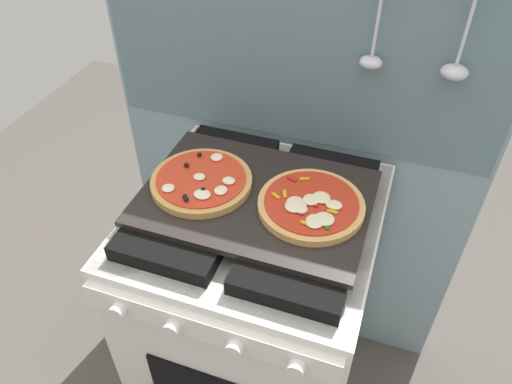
% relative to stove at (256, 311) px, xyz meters
% --- Properties ---
extents(ground_plane, '(4.00, 4.00, 0.00)m').
position_rel_stove_xyz_m(ground_plane, '(0.00, 0.00, -0.45)').
color(ground_plane, '#4C4742').
extents(kitchen_backsplash, '(1.10, 0.09, 1.55)m').
position_rel_stove_xyz_m(kitchen_backsplash, '(0.00, 0.34, 0.34)').
color(kitchen_backsplash, '#7A939E').
rests_on(kitchen_backsplash, ground_plane).
extents(stove, '(0.60, 0.64, 0.90)m').
position_rel_stove_xyz_m(stove, '(0.00, 0.00, 0.00)').
color(stove, white).
rests_on(stove, ground_plane).
extents(baking_tray, '(0.54, 0.38, 0.02)m').
position_rel_stove_xyz_m(baking_tray, '(0.00, 0.00, 0.46)').
color(baking_tray, black).
rests_on(baking_tray, stove).
extents(pizza_left, '(0.25, 0.25, 0.03)m').
position_rel_stove_xyz_m(pizza_left, '(-0.14, -0.01, 0.48)').
color(pizza_left, tan).
rests_on(pizza_left, baking_tray).
extents(pizza_right, '(0.25, 0.25, 0.03)m').
position_rel_stove_xyz_m(pizza_right, '(0.13, 0.00, 0.48)').
color(pizza_right, tan).
rests_on(pizza_right, baking_tray).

